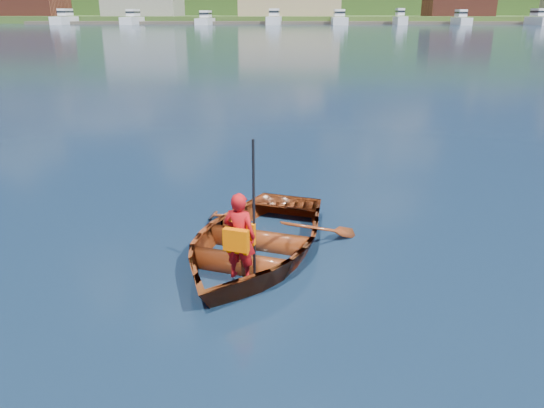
{
  "coord_description": "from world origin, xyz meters",
  "views": [
    {
      "loc": [
        -0.6,
        -6.42,
        3.5
      ],
      "look_at": [
        -1.02,
        0.87,
        0.84
      ],
      "focal_mm": 35.0,
      "sensor_mm": 36.0,
      "label": 1
    }
  ],
  "objects_px": {
    "child_paddler": "(240,236)",
    "dock": "(317,23)",
    "rowboat": "(253,240)",
    "marina_yachts": "(335,19)"
  },
  "relations": [
    {
      "from": "rowboat",
      "to": "marina_yachts",
      "type": "distance_m",
      "value": 142.73
    },
    {
      "from": "rowboat",
      "to": "dock",
      "type": "xyz_separation_m",
      "value": [
        4.22,
        147.13,
        0.16
      ]
    },
    {
      "from": "child_paddler",
      "to": "marina_yachts",
      "type": "distance_m",
      "value": 143.64
    },
    {
      "from": "rowboat",
      "to": "child_paddler",
      "type": "relative_size",
      "value": 2.32
    },
    {
      "from": "rowboat",
      "to": "dock",
      "type": "distance_m",
      "value": 147.19
    },
    {
      "from": "child_paddler",
      "to": "dock",
      "type": "relative_size",
      "value": 0.01
    },
    {
      "from": "marina_yachts",
      "to": "rowboat",
      "type": "bearing_deg",
      "value": -93.6
    },
    {
      "from": "marina_yachts",
      "to": "child_paddler",
      "type": "bearing_deg",
      "value": -93.62
    },
    {
      "from": "rowboat",
      "to": "child_paddler",
      "type": "bearing_deg",
      "value": -95.99
    },
    {
      "from": "child_paddler",
      "to": "marina_yachts",
      "type": "xyz_separation_m",
      "value": [
        9.06,
        143.36,
        0.71
      ]
    }
  ]
}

